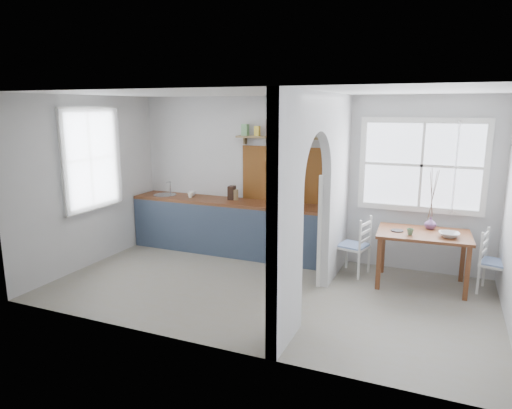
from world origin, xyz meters
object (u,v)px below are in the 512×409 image
at_px(chair_left, 353,245).
at_px(kettle, 296,199).
at_px(dining_table, 422,259).
at_px(vase, 430,223).
at_px(chair_right, 497,263).

bearing_deg(chair_left, kettle, -85.10).
relative_size(dining_table, vase, 7.28).
distance_m(dining_table, vase, 0.52).
height_order(chair_left, kettle, kettle).
bearing_deg(chair_left, dining_table, 98.99).
bearing_deg(vase, kettle, -179.71).
distance_m(dining_table, chair_left, 0.97).
distance_m(chair_left, kettle, 1.12).
relative_size(dining_table, chair_right, 1.43).
relative_size(chair_left, kettle, 3.35).
bearing_deg(vase, dining_table, -105.92).
xyz_separation_m(dining_table, vase, (0.07, 0.24, 0.46)).
distance_m(kettle, vase, 1.97).
height_order(chair_left, vase, vase).
relative_size(kettle, vase, 1.57).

